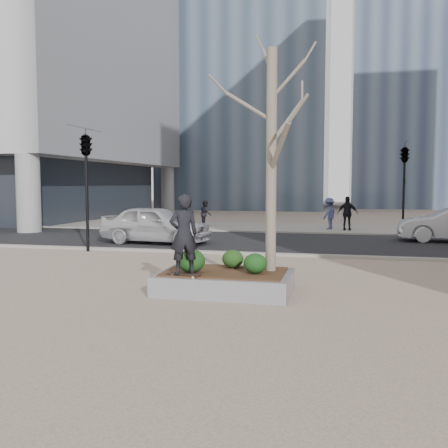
% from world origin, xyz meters
% --- Properties ---
extents(ground, '(120.00, 120.00, 0.00)m').
position_xyz_m(ground, '(0.00, 0.00, 0.00)').
color(ground, tan).
rests_on(ground, ground).
extents(street, '(60.00, 8.00, 0.02)m').
position_xyz_m(street, '(0.00, 10.00, 0.01)').
color(street, black).
rests_on(street, ground).
extents(far_sidewalk, '(60.00, 6.00, 0.02)m').
position_xyz_m(far_sidewalk, '(0.00, 17.00, 0.01)').
color(far_sidewalk, gray).
rests_on(far_sidewalk, ground).
extents(planter, '(3.00, 2.00, 0.45)m').
position_xyz_m(planter, '(1.00, 0.00, 0.23)').
color(planter, gray).
rests_on(planter, ground).
extents(planter_mulch, '(2.70, 1.70, 0.04)m').
position_xyz_m(planter_mulch, '(1.00, 0.00, 0.47)').
color(planter_mulch, '#382314').
rests_on(planter_mulch, planter).
extents(sycamore_tree, '(2.80, 2.80, 6.60)m').
position_xyz_m(sycamore_tree, '(2.00, 0.30, 3.79)').
color(sycamore_tree, gray).
rests_on(sycamore_tree, planter_mulch).
extents(shrub_left, '(0.62, 0.62, 0.53)m').
position_xyz_m(shrub_left, '(0.31, -0.39, 0.75)').
color(shrub_left, '#133E14').
rests_on(shrub_left, planter_mulch).
extents(shrub_middle, '(0.51, 0.51, 0.43)m').
position_xyz_m(shrub_middle, '(1.08, 0.44, 0.70)').
color(shrub_middle, '#153511').
rests_on(shrub_middle, planter_mulch).
extents(shrub_right, '(0.53, 0.53, 0.45)m').
position_xyz_m(shrub_right, '(1.72, -0.17, 0.71)').
color(shrub_right, '#153E14').
rests_on(shrub_right, planter_mulch).
extents(skateboard, '(0.80, 0.35, 0.08)m').
position_xyz_m(skateboard, '(0.25, -0.75, 0.49)').
color(skateboard, black).
rests_on(skateboard, planter).
extents(skateboarder, '(0.75, 0.69, 1.73)m').
position_xyz_m(skateboarder, '(0.25, -0.75, 1.39)').
color(skateboarder, black).
rests_on(skateboarder, skateboard).
extents(police_car, '(4.77, 2.31, 1.57)m').
position_xyz_m(police_car, '(-3.91, 8.39, 0.80)').
color(police_car, silver).
rests_on(police_car, street).
extents(pedestrian_a, '(0.82, 0.91, 1.54)m').
position_xyz_m(pedestrian_a, '(-3.97, 16.40, 0.79)').
color(pedestrian_a, black).
rests_on(pedestrian_a, far_sidewalk).
extents(pedestrian_b, '(1.05, 1.27, 1.71)m').
position_xyz_m(pedestrian_b, '(2.93, 16.65, 0.88)').
color(pedestrian_b, '#424878').
rests_on(pedestrian_b, far_sidewalk).
extents(pedestrian_c, '(1.10, 0.55, 1.80)m').
position_xyz_m(pedestrian_c, '(3.89, 16.12, 0.93)').
color(pedestrian_c, black).
rests_on(pedestrian_c, far_sidewalk).
extents(traffic_light_near, '(0.60, 2.48, 4.50)m').
position_xyz_m(traffic_light_near, '(-5.50, 5.60, 2.25)').
color(traffic_light_near, black).
rests_on(traffic_light_near, ground).
extents(traffic_light_far, '(0.60, 2.48, 4.50)m').
position_xyz_m(traffic_light_far, '(6.50, 14.60, 2.25)').
color(traffic_light_far, black).
rests_on(traffic_light_far, ground).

